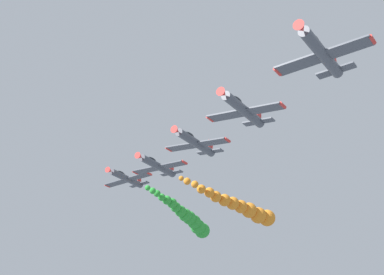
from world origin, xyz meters
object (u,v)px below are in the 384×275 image
(airplane_left_outer, at_px, (157,166))
(airplane_left_inner, at_px, (243,109))
(airplane_lead, at_px, (321,52))
(airplane_right_inner, at_px, (195,142))
(airplane_right_outer, at_px, (126,178))

(airplane_left_outer, bearing_deg, airplane_left_inner, 140.82)
(airplane_lead, bearing_deg, airplane_right_inner, -39.77)
(airplane_left_inner, relative_size, airplane_right_outer, 1.00)
(airplane_right_outer, bearing_deg, airplane_right_inner, 142.66)
(airplane_left_inner, relative_size, airplane_left_outer, 1.00)
(airplane_right_inner, bearing_deg, airplane_lead, 140.23)
(airplane_right_inner, xyz_separation_m, airplane_left_outer, (12.41, -9.67, 1.81))
(airplane_right_outer, bearing_deg, airplane_left_inner, 141.64)
(airplane_right_inner, relative_size, airplane_right_outer, 1.00)
(airplane_lead, height_order, airplane_left_outer, airplane_left_outer)
(airplane_left_inner, bearing_deg, airplane_right_outer, -38.36)
(airplane_right_outer, bearing_deg, airplane_lead, 141.42)
(airplane_lead, xyz_separation_m, airplane_right_outer, (50.73, -40.46, 8.03))
(airplane_right_inner, bearing_deg, airplane_left_inner, 139.61)
(airplane_right_inner, bearing_deg, airplane_right_outer, -37.34)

